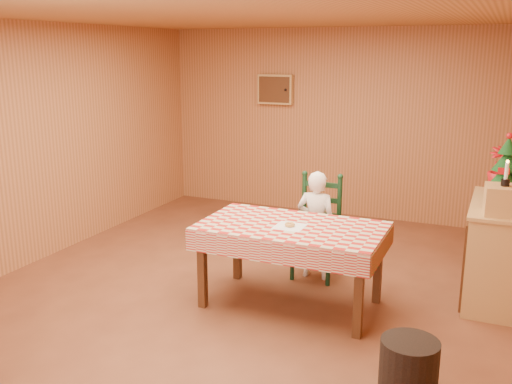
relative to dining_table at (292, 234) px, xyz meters
The scene contains 13 objects.
ground 0.86m from the dining_table, 164.80° to the left, with size 6.00×6.00×0.00m, color brown.
cabin_walls 1.41m from the dining_table, 126.81° to the left, with size 5.10×6.05×2.65m.
dining_table is the anchor object (origin of this frame).
ladder_chair 0.81m from the dining_table, 90.00° to the left, with size 0.44×0.40×1.08m.
seated_child 0.74m from the dining_table, 90.00° to the left, with size 0.41×0.27×1.12m, color white.
napkin 0.10m from the dining_table, 90.00° to the right, with size 0.26×0.26×0.00m, color white.
donut 0.11m from the dining_table, 90.00° to the right, with size 0.09×0.09×0.03m, color gold.
shelf_unit 1.96m from the dining_table, 28.53° to the left, with size 0.54×1.24×0.93m.
crate 1.84m from the dining_table, 17.13° to the left, with size 0.30×0.30×0.25m, color tan.
christmas_tree 2.15m from the dining_table, 34.46° to the left, with size 0.34×0.34×0.62m.
flower_arrangement 2.28m from the dining_table, 41.56° to the left, with size 0.24×0.24×0.44m, color #B21016.
candle_set 1.88m from the dining_table, 17.13° to the left, with size 0.07×0.07×0.22m.
storage_bin 1.67m from the dining_table, 39.52° to the right, with size 0.40×0.40×0.40m, color black.
Camera 1 is at (2.17, -4.74, 2.30)m, focal length 40.00 mm.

